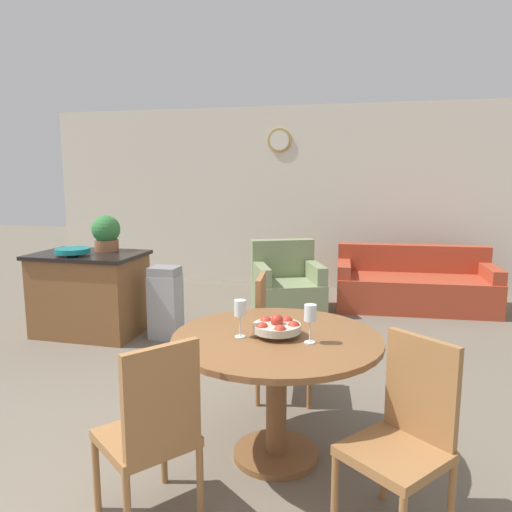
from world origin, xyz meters
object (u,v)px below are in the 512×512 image
(dining_chair_far_side, at_px, (275,332))
(wine_glass_right, at_px, (310,314))
(trash_bin, at_px, (165,303))
(teal_bowl, at_px, (73,251))
(dining_table, at_px, (277,364))
(wine_glass_left, at_px, (240,310))
(potted_plant, at_px, (106,233))
(couch, at_px, (414,287))
(armchair, at_px, (287,288))
(kitchen_island, at_px, (90,293))
(fruit_bowl, at_px, (277,327))
(dining_chair_near_right, at_px, (406,430))
(dining_chair_near_left, at_px, (153,427))

(dining_chair_far_side, bearing_deg, wine_glass_right, 16.16)
(dining_chair_far_side, xyz_separation_m, trash_bin, (-1.40, 1.08, -0.14))
(teal_bowl, bearing_deg, wine_glass_right, -32.94)
(wine_glass_right, xyz_separation_m, teal_bowl, (-2.71, 1.76, -0.01))
(dining_table, bearing_deg, wine_glass_left, -161.16)
(dining_chair_far_side, xyz_separation_m, wine_glass_left, (-0.02, -0.91, 0.42))
(potted_plant, relative_size, trash_bin, 0.51)
(dining_chair_far_side, relative_size, couch, 0.47)
(armchair, bearing_deg, teal_bowl, -165.09)
(wine_glass_left, xyz_separation_m, armchair, (-0.34, 3.30, -0.64))
(wine_glass_right, xyz_separation_m, kitchen_island, (-2.64, 1.92, -0.50))
(trash_bin, distance_m, armchair, 1.69)
(kitchen_island, xyz_separation_m, teal_bowl, (-0.07, -0.16, 0.49))
(fruit_bowl, bearing_deg, kitchen_island, 142.81)
(fruit_bowl, bearing_deg, dining_table, 167.72)
(dining_table, relative_size, potted_plant, 3.21)
(fruit_bowl, bearing_deg, couch, 75.09)
(potted_plant, distance_m, armchair, 2.28)
(wine_glass_left, height_order, wine_glass_right, same)
(dining_chair_near_right, bearing_deg, trash_bin, -8.00)
(wine_glass_right, bearing_deg, teal_bowl, 147.06)
(dining_table, bearing_deg, kitchen_island, 142.80)
(teal_bowl, bearing_deg, trash_bin, 13.97)
(dining_chair_near_left, height_order, fruit_bowl, dining_chair_near_left)
(teal_bowl, relative_size, armchair, 0.33)
(fruit_bowl, bearing_deg, dining_chair_far_side, 102.72)
(dining_chair_near_left, relative_size, potted_plant, 2.46)
(couch, distance_m, armchair, 1.66)
(dining_chair_near_left, xyz_separation_m, fruit_bowl, (0.46, 0.72, 0.32))
(dining_chair_near_left, distance_m, wine_glass_left, 0.82)
(kitchen_island, bearing_deg, couch, 29.50)
(wine_glass_right, xyz_separation_m, couch, (0.81, 3.87, -0.67))
(dining_chair_near_left, xyz_separation_m, armchair, (-0.08, 3.96, -0.22))
(potted_plant, bearing_deg, fruit_bowl, -41.37)
(dining_table, bearing_deg, couch, 75.07)
(couch, bearing_deg, trash_bin, -148.49)
(fruit_bowl, height_order, teal_bowl, teal_bowl)
(dining_table, bearing_deg, trash_bin, 129.72)
(dining_table, relative_size, kitchen_island, 1.10)
(potted_plant, xyz_separation_m, armchair, (1.78, 1.18, -0.79))
(dining_table, relative_size, fruit_bowl, 4.39)
(fruit_bowl, height_order, kitchen_island, fruit_bowl)
(dining_chair_near_right, xyz_separation_m, armchair, (-1.27, 3.69, -0.22))
(teal_bowl, distance_m, armchair, 2.58)
(dining_table, xyz_separation_m, kitchen_island, (-2.44, 1.85, -0.15))
(dining_chair_far_side, distance_m, teal_bowl, 2.50)
(dining_chair_far_side, xyz_separation_m, wine_glass_right, (0.39, -0.91, 0.42))
(dining_table, xyz_separation_m, dining_chair_far_side, (-0.19, 0.84, -0.08))
(potted_plant, bearing_deg, teal_bowl, -116.17)
(potted_plant, xyz_separation_m, trash_bin, (0.74, -0.14, -0.70))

